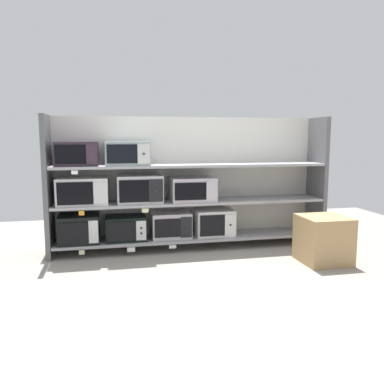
# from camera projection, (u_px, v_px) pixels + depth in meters

# --- Properties ---
(ground) EXTENTS (7.13, 6.00, 0.02)m
(ground) POSITION_uv_depth(u_px,v_px,m) (214.00, 277.00, 3.70)
(ground) COLOR gray
(back_panel) EXTENTS (3.33, 0.04, 1.54)m
(back_panel) POSITION_uv_depth(u_px,v_px,m) (188.00, 181.00, 4.80)
(back_panel) COLOR beige
(back_panel) RESTS_ON ground
(upright_left) EXTENTS (0.05, 0.44, 1.54)m
(upright_left) POSITION_uv_depth(u_px,v_px,m) (48.00, 187.00, 4.24)
(upright_left) COLOR #5B5B5E
(upright_left) RESTS_ON ground
(upright_right) EXTENTS (0.05, 0.44, 1.54)m
(upright_right) POSITION_uv_depth(u_px,v_px,m) (317.00, 180.00, 4.89)
(upright_right) COLOR #5B5B5E
(upright_right) RESTS_ON ground
(shelf_0) EXTENTS (3.13, 0.44, 0.03)m
(shelf_0) POSITION_uv_depth(u_px,v_px,m) (192.00, 237.00, 4.65)
(shelf_0) COLOR #99999E
(shelf_0) RESTS_ON ground
(microwave_0) EXTENTS (0.44, 0.40, 0.31)m
(microwave_0) POSITION_uv_depth(u_px,v_px,m) (79.00, 228.00, 4.36)
(microwave_0) COLOR black
(microwave_0) RESTS_ON shelf_0
(microwave_1) EXTENTS (0.45, 0.35, 0.27)m
(microwave_1) POSITION_uv_depth(u_px,v_px,m) (126.00, 228.00, 4.47)
(microwave_1) COLOR black
(microwave_1) RESTS_ON shelf_0
(microwave_2) EXTENTS (0.45, 0.35, 0.30)m
(microwave_2) POSITION_uv_depth(u_px,v_px,m) (171.00, 225.00, 4.58)
(microwave_2) COLOR #BAB1B7
(microwave_2) RESTS_ON shelf_0
(microwave_3) EXTENTS (0.45, 0.35, 0.31)m
(microwave_3) POSITION_uv_depth(u_px,v_px,m) (214.00, 222.00, 4.68)
(microwave_3) COLOR silver
(microwave_3) RESTS_ON shelf_0
(price_tag_0) EXTENTS (0.06, 0.00, 0.05)m
(price_tag_0) POSITION_uv_depth(u_px,v_px,m) (82.00, 252.00, 4.19)
(price_tag_0) COLOR beige
(price_tag_1) EXTENTS (0.09, 0.00, 0.05)m
(price_tag_1) POSITION_uv_depth(u_px,v_px,m) (131.00, 250.00, 4.29)
(price_tag_1) COLOR white
(price_tag_2) EXTENTS (0.08, 0.00, 0.04)m
(price_tag_2) POSITION_uv_depth(u_px,v_px,m) (173.00, 247.00, 4.39)
(price_tag_2) COLOR white
(shelf_1) EXTENTS (3.13, 0.44, 0.03)m
(shelf_1) POSITION_uv_depth(u_px,v_px,m) (192.00, 202.00, 4.60)
(shelf_1) COLOR #99999E
(microwave_4) EXTENTS (0.54, 0.39, 0.29)m
(microwave_4) POSITION_uv_depth(u_px,v_px,m) (83.00, 191.00, 4.32)
(microwave_4) COLOR silver
(microwave_4) RESTS_ON shelf_1
(microwave_5) EXTENTS (0.50, 0.42, 0.31)m
(microwave_5) POSITION_uv_depth(u_px,v_px,m) (139.00, 189.00, 4.44)
(microwave_5) COLOR #B5B9B8
(microwave_5) RESTS_ON shelf_1
(microwave_6) EXTENTS (0.51, 0.42, 0.27)m
(microwave_6) POSITION_uv_depth(u_px,v_px,m) (192.00, 189.00, 4.57)
(microwave_6) COLOR #BCB2BD
(microwave_6) RESTS_ON shelf_1
(price_tag_3) EXTENTS (0.06, 0.00, 0.05)m
(price_tag_3) POSITION_uv_depth(u_px,v_px,m) (82.00, 213.00, 4.13)
(price_tag_3) COLOR orange
(price_tag_4) EXTENTS (0.07, 0.00, 0.04)m
(price_tag_4) POSITION_uv_depth(u_px,v_px,m) (145.00, 211.00, 4.27)
(price_tag_4) COLOR beige
(shelf_2) EXTENTS (3.13, 0.44, 0.03)m
(shelf_2) POSITION_uv_depth(u_px,v_px,m) (192.00, 165.00, 4.54)
(shelf_2) COLOR #99999E
(microwave_7) EXTENTS (0.45, 0.38, 0.26)m
(microwave_7) POSITION_uv_depth(u_px,v_px,m) (77.00, 154.00, 4.25)
(microwave_7) COLOR #342634
(microwave_7) RESTS_ON shelf_2
(microwave_8) EXTENTS (0.48, 0.44, 0.26)m
(microwave_8) POSITION_uv_depth(u_px,v_px,m) (127.00, 153.00, 4.36)
(microwave_8) COLOR #97A5A8
(microwave_8) RESTS_ON shelf_2
(price_tag_5) EXTENTS (0.07, 0.00, 0.04)m
(price_tag_5) POSITION_uv_depth(u_px,v_px,m) (75.00, 172.00, 4.06)
(price_tag_5) COLOR white
(shipping_carton) EXTENTS (0.47, 0.47, 0.48)m
(shipping_carton) POSITION_uv_depth(u_px,v_px,m) (323.00, 239.00, 4.10)
(shipping_carton) COLOR tan
(shipping_carton) RESTS_ON ground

